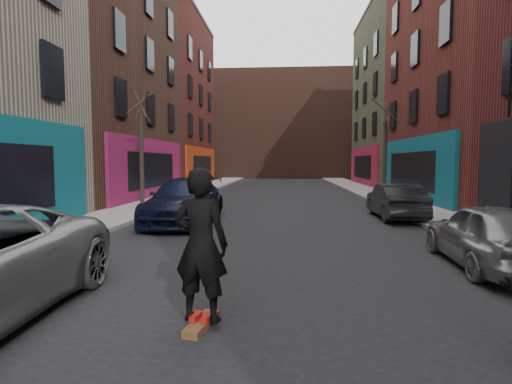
% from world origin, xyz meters
% --- Properties ---
extents(sidewalk_left, '(2.50, 84.00, 0.13)m').
position_xyz_m(sidewalk_left, '(-6.25, 30.00, 0.07)').
color(sidewalk_left, gray).
rests_on(sidewalk_left, ground).
extents(sidewalk_right, '(2.50, 84.00, 0.13)m').
position_xyz_m(sidewalk_right, '(6.25, 30.00, 0.07)').
color(sidewalk_right, gray).
rests_on(sidewalk_right, ground).
extents(building_far, '(40.00, 10.00, 14.00)m').
position_xyz_m(building_far, '(0.00, 56.00, 7.00)').
color(building_far, '#47281E').
rests_on(building_far, ground).
extents(tree_left_far, '(2.00, 2.00, 6.50)m').
position_xyz_m(tree_left_far, '(-6.20, 18.00, 3.38)').
color(tree_left_far, black).
rests_on(tree_left_far, sidewalk_left).
extents(tree_right_far, '(2.00, 2.00, 6.80)m').
position_xyz_m(tree_right_far, '(6.20, 24.00, 3.53)').
color(tree_right_far, black).
rests_on(tree_right_far, sidewalk_right).
extents(parked_left_end, '(2.29, 5.47, 1.58)m').
position_xyz_m(parked_left_end, '(-3.20, 14.10, 0.79)').
color(parked_left_end, black).
rests_on(parked_left_end, ground).
extents(parked_right_far, '(1.83, 4.11, 1.38)m').
position_xyz_m(parked_right_far, '(4.60, 8.51, 0.69)').
color(parked_right_far, gray).
rests_on(parked_right_far, ground).
extents(parked_right_end, '(1.45, 4.11, 1.35)m').
position_xyz_m(parked_right_end, '(4.60, 15.65, 0.68)').
color(parked_right_end, black).
rests_on(parked_right_end, ground).
extents(skateboard, '(0.36, 0.83, 0.10)m').
position_xyz_m(skateboard, '(-0.70, 5.16, 0.05)').
color(skateboard, brown).
rests_on(skateboard, ground).
extents(skateboarder, '(0.81, 0.61, 2.02)m').
position_xyz_m(skateboarder, '(-0.70, 5.16, 1.11)').
color(skateboarder, black).
rests_on(skateboarder, skateboard).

